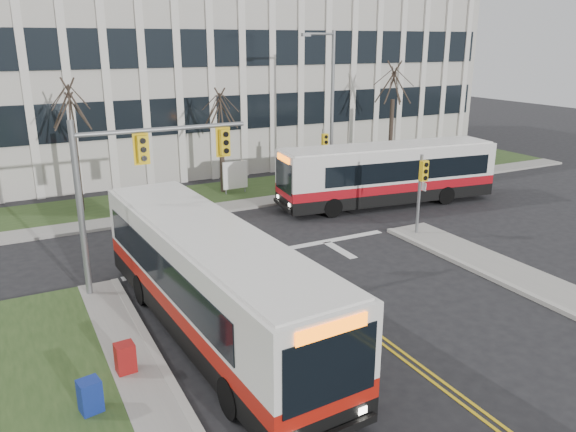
% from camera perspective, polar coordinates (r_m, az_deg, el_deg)
% --- Properties ---
extents(ground, '(120.00, 120.00, 0.00)m').
position_cam_1_polar(ground, '(17.57, 9.44, -12.29)').
color(ground, black).
rests_on(ground, ground).
extents(sidewalk_cross, '(44.00, 1.60, 0.14)m').
position_cam_1_polar(sidewalk_cross, '(32.00, 0.38, 1.86)').
color(sidewalk_cross, '#9E9B93').
rests_on(sidewalk_cross, ground).
extents(building_lawn, '(44.00, 5.00, 0.12)m').
position_cam_1_polar(building_lawn, '(34.42, -1.81, 2.95)').
color(building_lawn, '#2A421C').
rests_on(building_lawn, ground).
extents(office_building, '(40.00, 16.00, 12.00)m').
position_cam_1_polar(office_building, '(44.53, -8.83, 13.79)').
color(office_building, '#B5B1A7').
rests_on(office_building, ground).
extents(mast_arm_signal, '(6.11, 0.38, 6.20)m').
position_cam_1_polar(mast_arm_signal, '(20.06, -15.90, 4.13)').
color(mast_arm_signal, slate).
rests_on(mast_arm_signal, ground).
extents(signal_pole_near, '(0.34, 0.39, 3.80)m').
position_cam_1_polar(signal_pole_near, '(25.95, 13.40, 3.24)').
color(signal_pole_near, slate).
rests_on(signal_pole_near, ground).
extents(signal_pole_far, '(0.34, 0.39, 3.80)m').
position_cam_1_polar(signal_pole_far, '(32.67, 3.65, 6.53)').
color(signal_pole_far, slate).
rests_on(signal_pole_far, ground).
extents(streetlight, '(2.15, 0.25, 9.20)m').
position_cam_1_polar(streetlight, '(33.39, 4.27, 11.42)').
color(streetlight, slate).
rests_on(streetlight, ground).
extents(directory_sign, '(1.50, 0.12, 2.00)m').
position_cam_1_polar(directory_sign, '(32.72, -5.40, 4.12)').
color(directory_sign, slate).
rests_on(directory_sign, ground).
extents(tree_left, '(1.80, 1.80, 7.70)m').
position_cam_1_polar(tree_left, '(30.39, -21.25, 10.34)').
color(tree_left, '#42352B').
rests_on(tree_left, ground).
extents(tree_mid, '(1.80, 1.80, 6.82)m').
position_cam_1_polar(tree_mid, '(32.55, -6.89, 10.64)').
color(tree_mid, '#42352B').
rests_on(tree_mid, ground).
extents(tree_right, '(1.80, 1.80, 8.25)m').
position_cam_1_polar(tree_right, '(38.21, 10.67, 13.00)').
color(tree_right, '#42352B').
rests_on(tree_right, ground).
extents(bus_main, '(3.43, 12.61, 3.33)m').
position_cam_1_polar(bus_main, '(17.13, -7.86, -6.79)').
color(bus_main, silver).
rests_on(bus_main, ground).
extents(bus_cross, '(12.30, 4.07, 3.22)m').
position_cam_1_polar(bus_cross, '(31.14, 10.08, 4.08)').
color(bus_cross, silver).
rests_on(bus_cross, ground).
extents(newspaper_box_blue, '(0.57, 0.53, 0.95)m').
position_cam_1_polar(newspaper_box_blue, '(14.85, -19.44, -17.03)').
color(newspaper_box_blue, navy).
rests_on(newspaper_box_blue, ground).
extents(newspaper_box_red, '(0.53, 0.48, 0.95)m').
position_cam_1_polar(newspaper_box_red, '(16.07, -16.19, -13.86)').
color(newspaper_box_red, maroon).
rests_on(newspaper_box_red, ground).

